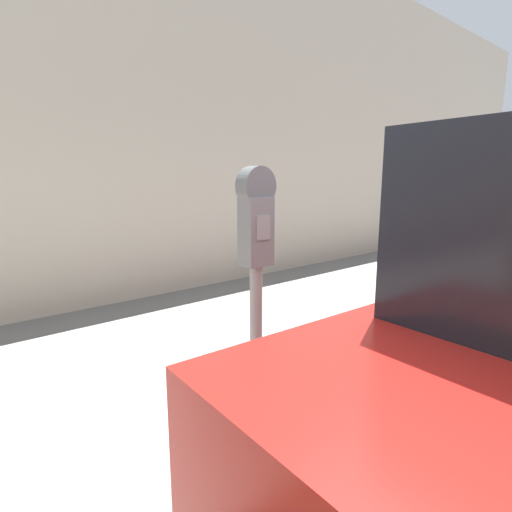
{
  "coord_description": "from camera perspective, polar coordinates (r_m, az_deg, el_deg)",
  "views": [
    {
      "loc": [
        -1.91,
        -0.43,
        1.57
      ],
      "look_at": [
        -0.56,
        1.19,
        1.16
      ],
      "focal_mm": 28.0,
      "sensor_mm": 36.0,
      "label": 1
    }
  ],
  "objects": [
    {
      "name": "sidewalk",
      "position": [
        3.59,
        -3.59,
        -14.15
      ],
      "size": [
        24.0,
        2.8,
        0.11
      ],
      "color": "#ADAAA3",
      "rests_on": "ground_plane"
    },
    {
      "name": "fire_hydrant",
      "position": [
        5.24,
        30.56,
        -2.48
      ],
      "size": [
        0.25,
        0.25,
        0.78
      ],
      "color": "gold",
      "rests_on": "sidewalk"
    },
    {
      "name": "parking_meter",
      "position": [
        2.15,
        0.01,
        -0.76
      ],
      "size": [
        0.21,
        0.12,
        1.53
      ],
      "color": "gray",
      "rests_on": "sidewalk"
    },
    {
      "name": "building_facade",
      "position": [
        5.56,
        -20.43,
        21.3
      ],
      "size": [
        24.0,
        0.3,
        5.27
      ],
      "color": "beige",
      "rests_on": "ground_plane"
    }
  ]
}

